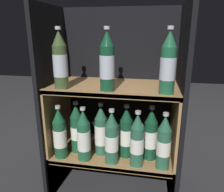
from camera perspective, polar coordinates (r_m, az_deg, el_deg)
fridge_back_wall at (r=1.30m, az=1.87°, el=0.18°), size 0.67×0.02×0.98m
fridge_side_left at (r=1.23m, az=-14.69°, el=-1.31°), size 0.02×0.37×0.98m
fridge_side_right at (r=1.12m, az=17.12°, el=-3.20°), size 0.02×0.37×0.98m
shelf_lower at (r=1.25m, az=0.35°, el=-15.75°), size 0.63×0.33×0.23m
shelf_upper at (r=1.15m, az=0.41°, el=-5.27°), size 0.63×0.33×0.60m
bottle_upper_front_0 at (r=1.03m, az=-13.37°, el=8.65°), size 0.07×0.07×0.28m
bottle_upper_front_1 at (r=0.97m, az=-1.29°, el=8.57°), size 0.07×0.07×0.28m
bottle_upper_front_2 at (r=0.95m, az=14.44°, el=7.92°), size 0.07×0.07×0.28m
bottle_lower_front_0 at (r=1.15m, az=-13.48°, el=-9.78°), size 0.07×0.07×0.28m
bottle_lower_front_1 at (r=1.11m, az=-7.38°, el=-10.54°), size 0.07×0.07×0.28m
bottle_lower_front_2 at (r=1.08m, az=-0.10°, el=-11.20°), size 0.07×0.07×0.28m
bottle_lower_front_3 at (r=1.06m, az=6.57°, el=-11.70°), size 0.07×0.07×0.28m
bottle_lower_front_4 at (r=1.06m, az=13.37°, el=-12.04°), size 0.07×0.07×0.28m
bottle_lower_back_0 at (r=1.19m, az=-9.20°, el=-8.55°), size 0.07×0.07×0.28m
bottle_lower_back_1 at (r=1.16m, az=-2.87°, el=-9.25°), size 0.07×0.07×0.28m
bottle_lower_back_2 at (r=1.13m, az=3.72°, el=-9.73°), size 0.07×0.07×0.28m
bottle_lower_back_3 at (r=1.13m, az=10.04°, el=-10.13°), size 0.07×0.07×0.28m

